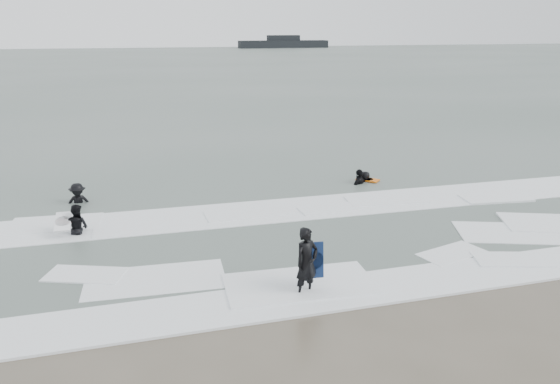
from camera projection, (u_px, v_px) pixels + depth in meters
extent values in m
plane|color=brown|center=(328.00, 284.00, 14.64)|extent=(320.00, 320.00, 0.00)
plane|color=#47544C|center=(161.00, 67.00, 88.53)|extent=(320.00, 320.00, 0.00)
imported|color=black|center=(306.00, 295.00, 14.04)|extent=(0.80, 0.67, 1.86)
imported|color=black|center=(78.00, 235.00, 18.07)|extent=(0.99, 0.95, 1.61)
imported|color=black|center=(79.00, 205.00, 21.10)|extent=(1.12, 0.66, 1.71)
imported|color=black|center=(359.00, 184.00, 23.76)|extent=(1.14, 0.98, 1.83)
imported|color=black|center=(365.00, 182.00, 24.10)|extent=(0.89, 0.96, 1.64)
cube|color=white|center=(336.00, 293.00, 14.08)|extent=(30.03, 2.32, 0.07)
cube|color=white|center=(273.00, 212.00, 20.17)|extent=(30.00, 2.60, 0.09)
cube|color=black|center=(283.00, 44.00, 162.25)|extent=(26.65, 4.76, 2.09)
cube|color=black|center=(283.00, 38.00, 161.72)|extent=(9.52, 2.86, 1.52)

